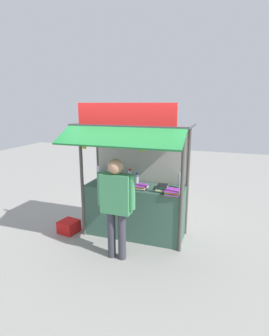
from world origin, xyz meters
TOP-DOWN VIEW (x-y plane):
  - ground_plane at (0.00, 0.00)m, footprint 20.00×20.00m
  - stall_counter at (0.00, 0.00)m, footprint 1.85×0.62m
  - stall_structure at (0.00, 0.04)m, footprint 2.05×1.41m
  - water_bottle_front_left at (-0.76, 0.09)m, footprint 0.08×0.08m
  - water_bottle_rear_center at (-0.15, 0.17)m, footprint 0.08×0.08m
  - water_bottle_far_right at (-0.61, 0.24)m, footprint 0.08×0.08m
  - water_bottle_back_right at (0.82, 0.16)m, footprint 0.08×0.08m
  - water_bottle_right at (0.02, 0.07)m, footprint 0.07×0.07m
  - water_bottle_mid_right at (-0.85, 0.22)m, footprint 0.08×0.08m
  - magazine_stack_far_left at (0.52, 0.00)m, footprint 0.21×0.27m
  - magazine_stack_front_right at (0.16, -0.11)m, footprint 0.24×0.27m
  - magazine_stack_left at (-0.33, -0.22)m, footprint 0.24×0.30m
  - magazine_stack_center at (0.76, -0.20)m, footprint 0.27×0.31m
  - banana_bunch_inner_left at (-0.79, -0.41)m, footprint 0.11×0.11m
  - banana_bunch_leftmost at (0.28, -0.41)m, footprint 0.12×0.12m
  - banana_bunch_inner_right at (0.64, -0.41)m, footprint 0.09×0.10m
  - vendor_person at (-0.01, -0.85)m, footprint 0.63×0.24m
  - plastic_crate at (-1.26, -0.33)m, footprint 0.39×0.39m

SIDE VIEW (x-z plane):
  - ground_plane at x=0.00m, z-range 0.00..0.00m
  - plastic_crate at x=-1.26m, z-range 0.00..0.24m
  - stall_counter at x=0.00m, z-range 0.00..0.98m
  - vendor_person at x=-0.01m, z-range 0.17..1.84m
  - magazine_stack_left at x=-0.33m, z-range 0.98..1.03m
  - magazine_stack_front_right at x=0.16m, z-range 0.98..1.06m
  - magazine_stack_far_left at x=0.52m, z-range 0.98..1.06m
  - magazine_stack_center at x=0.76m, z-range 0.98..1.06m
  - water_bottle_right at x=0.02m, z-range 0.98..1.22m
  - water_bottle_mid_right at x=-0.85m, z-range 0.97..1.25m
  - water_bottle_rear_center at x=-0.15m, z-range 0.97..1.26m
  - water_bottle_back_right at x=0.82m, z-range 0.97..1.26m
  - water_bottle_front_left at x=-0.76m, z-range 0.97..1.27m
  - water_bottle_far_right at x=-0.61m, z-range 0.97..1.28m
  - stall_structure at x=0.00m, z-range 0.24..2.74m
  - banana_bunch_inner_left at x=-0.79m, z-range 1.63..1.94m
  - banana_bunch_leftmost at x=0.28m, z-range 1.66..1.95m
  - banana_bunch_inner_right at x=0.64m, z-range 1.72..1.97m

